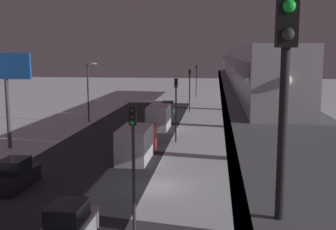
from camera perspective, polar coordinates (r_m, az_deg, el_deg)
name	(u,v)px	position (r m, az deg, el deg)	size (l,w,h in m)	color
ground_plane	(154,186)	(28.42, -1.97, -9.73)	(240.00, 240.00, 0.00)	white
avenue_asphalt	(69,183)	(29.84, -13.47, -9.06)	(11.00, 93.22, 0.01)	#28282D
elevated_railway	(260,113)	(27.10, 12.53, 0.28)	(5.00, 93.22, 5.90)	slate
subway_train	(239,62)	(54.86, 9.70, 7.14)	(2.94, 74.07, 3.40)	#B7BABF
rail_signal	(285,69)	(7.52, 15.77, 6.05)	(0.36, 0.41, 4.00)	black
sedan_green	(168,109)	(60.14, 0.02, 0.79)	(1.91, 4.04, 1.97)	#2D6038
sedan_silver	(68,228)	(20.70, -13.57, -14.78)	(1.80, 4.37, 1.97)	#B2B2B7
sedan_black	(15,176)	(29.68, -20.30, -7.86)	(1.80, 4.32, 1.97)	black
box_truck	(160,116)	(49.71, -1.13, -0.20)	(2.40, 7.40, 2.80)	black
delivery_van	(137,142)	(35.63, -4.24, -3.73)	(2.40, 7.40, 2.80)	#A51E1E
traffic_light_near	(133,152)	(20.06, -4.78, -5.07)	(0.32, 0.44, 6.40)	#2D2D2D
traffic_light_mid	(176,101)	(41.13, 1.10, 1.97)	(0.32, 0.44, 6.40)	#2D2D2D
traffic_light_far	(190,84)	(62.53, 2.98, 4.22)	(0.32, 0.44, 6.40)	#2D2D2D
traffic_light_distant	(196,76)	(84.01, 3.91, 5.32)	(0.32, 0.44, 6.40)	#2D2D2D
commercial_billboard	(6,75)	(41.19, -21.34, 5.07)	(4.80, 0.36, 8.90)	#4C4C51
street_lamp_far	(90,85)	(54.27, -10.70, 4.07)	(1.35, 0.44, 7.65)	#38383D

